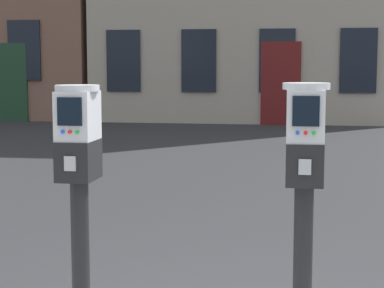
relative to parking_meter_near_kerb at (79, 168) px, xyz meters
name	(u,v)px	position (x,y,z in m)	size (l,w,h in m)	color
parking_meter_near_kerb	(79,168)	(0.00, 0.00, 0.00)	(0.22, 0.25, 1.31)	black
parking_meter_twin_adjacent	(305,171)	(1.09, 0.00, 0.01)	(0.22, 0.25, 1.32)	black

